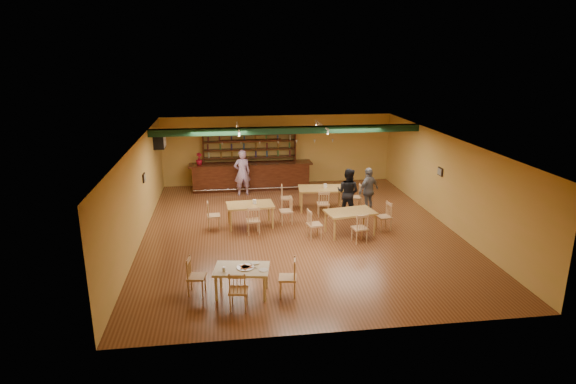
{
  "coord_description": "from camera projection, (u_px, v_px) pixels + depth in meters",
  "views": [
    {
      "loc": [
        -2.34,
        -14.65,
        5.68
      ],
      "look_at": [
        -0.28,
        0.6,
        1.15
      ],
      "focal_mm": 30.01,
      "sensor_mm": 36.0,
      "label": 1
    }
  ],
  "objects": [
    {
      "name": "ac_unit",
      "position": [
        160.0,
        141.0,
        18.54
      ],
      "size": [
        0.34,
        0.7,
        0.48
      ],
      "primitive_type": "cube",
      "color": "white",
      "rests_on": "wall_left"
    },
    {
      "name": "bar_counter",
      "position": [
        251.0,
        176.0,
        20.41
      ],
      "size": [
        5.17,
        0.85,
        1.13
      ],
      "primitive_type": "cube",
      "color": "black",
      "rests_on": "ground"
    },
    {
      "name": "floor",
      "position": [
        299.0,
        230.0,
        15.83
      ],
      "size": [
        12.0,
        12.0,
        0.0
      ],
      "primitive_type": "plane",
      "color": "brown",
      "rests_on": "ground"
    },
    {
      "name": "poinsettia",
      "position": [
        199.0,
        159.0,
        19.9
      ],
      "size": [
        0.35,
        0.35,
        0.49
      ],
      "primitive_type": "imported",
      "rotation": [
        0.0,
        0.0,
        0.35
      ],
      "color": "maroon",
      "rests_on": "bar_counter"
    },
    {
      "name": "dining_table_d",
      "position": [
        350.0,
        223.0,
        15.42
      ],
      "size": [
        1.67,
        1.17,
        0.77
      ],
      "primitive_type": "cube",
      "rotation": [
        0.0,
        0.0,
        0.17
      ],
      "color": "#AB7D3C",
      "rests_on": "ground"
    },
    {
      "name": "patron_bar",
      "position": [
        242.0,
        173.0,
        19.46
      ],
      "size": [
        0.77,
        0.59,
        1.87
      ],
      "primitive_type": "imported",
      "rotation": [
        0.0,
        0.0,
        3.36
      ],
      "color": "#854495",
      "rests_on": "ground"
    },
    {
      "name": "ceiling_beam",
      "position": [
        288.0,
        130.0,
        17.68
      ],
      "size": [
        10.0,
        0.3,
        0.25
      ],
      "primitive_type": "cube",
      "color": "black",
      "rests_on": "ceiling"
    },
    {
      "name": "pizza_tray",
      "position": [
        245.0,
        268.0,
        11.49
      ],
      "size": [
        0.5,
        0.5,
        0.01
      ],
      "primitive_type": "cylinder",
      "rotation": [
        0.0,
        0.0,
        -0.3
      ],
      "color": "silver",
      "rests_on": "near_table"
    },
    {
      "name": "pizza_server",
      "position": [
        251.0,
        266.0,
        11.55
      ],
      "size": [
        0.29,
        0.29,
        0.0
      ],
      "primitive_type": "cube",
      "rotation": [
        0.0,
        0.0,
        -0.8
      ],
      "color": "silver",
      "rests_on": "pizza_tray"
    },
    {
      "name": "back_bar_hutch",
      "position": [
        250.0,
        160.0,
        20.84
      ],
      "size": [
        4.0,
        0.4,
        2.28
      ],
      "primitive_type": "cube",
      "color": "black",
      "rests_on": "ground"
    },
    {
      "name": "picture_right",
      "position": [
        440.0,
        172.0,
        16.46
      ],
      "size": [
        0.04,
        0.34,
        0.28
      ],
      "primitive_type": "cube",
      "color": "black",
      "rests_on": "wall_right"
    },
    {
      "name": "near_table",
      "position": [
        242.0,
        281.0,
        11.58
      ],
      "size": [
        1.42,
        1.03,
        0.7
      ],
      "primitive_type": "cube",
      "rotation": [
        0.0,
        0.0,
        -0.16
      ],
      "color": "beige",
      "rests_on": "ground"
    },
    {
      "name": "patron_right_b",
      "position": [
        369.0,
        190.0,
        17.35
      ],
      "size": [
        1.04,
        0.88,
        1.68
      ],
      "primitive_type": "imported",
      "rotation": [
        0.0,
        0.0,
        3.72
      ],
      "color": "slate",
      "rests_on": "ground"
    },
    {
      "name": "parmesan_shaker",
      "position": [
        224.0,
        269.0,
        11.28
      ],
      "size": [
        0.08,
        0.08,
        0.11
      ],
      "primitive_type": "cylinder",
      "rotation": [
        0.0,
        0.0,
        -0.16
      ],
      "color": "#EAE5C6",
      "rests_on": "near_table"
    },
    {
      "name": "patron_right_a",
      "position": [
        348.0,
        192.0,
        17.03
      ],
      "size": [
        1.06,
        1.03,
        1.73
      ],
      "primitive_type": "imported",
      "rotation": [
        0.0,
        0.0,
        2.49
      ],
      "color": "black",
      "rests_on": "ground"
    },
    {
      "name": "track_rail_right",
      "position": [
        322.0,
        125.0,
        18.41
      ],
      "size": [
        0.05,
        2.5,
        0.05
      ],
      "primitive_type": "cube",
      "color": "white",
      "rests_on": "ceiling"
    },
    {
      "name": "dining_table_a",
      "position": [
        250.0,
        215.0,
        16.11
      ],
      "size": [
        1.6,
        1.02,
        0.77
      ],
      "primitive_type": "cube",
      "rotation": [
        0.0,
        0.0,
        0.07
      ],
      "color": "#AB7D3C",
      "rests_on": "ground"
    },
    {
      "name": "side_plate",
      "position": [
        264.0,
        270.0,
        11.37
      ],
      "size": [
        0.25,
        0.25,
        0.01
      ],
      "primitive_type": "cylinder",
      "rotation": [
        0.0,
        0.0,
        -0.16
      ],
      "color": "white",
      "rests_on": "near_table"
    },
    {
      "name": "dining_table_b",
      "position": [
        321.0,
        199.0,
        17.81
      ],
      "size": [
        1.75,
        1.15,
        0.83
      ],
      "primitive_type": "cube",
      "rotation": [
        0.0,
        0.0,
        -0.09
      ],
      "color": "#AB7D3C",
      "rests_on": "ground"
    },
    {
      "name": "picture_left",
      "position": [
        144.0,
        178.0,
        15.66
      ],
      "size": [
        0.04,
        0.34,
        0.28
      ],
      "primitive_type": "cube",
      "color": "black",
      "rests_on": "wall_left"
    },
    {
      "name": "track_rail_left",
      "position": [
        238.0,
        127.0,
        18.0
      ],
      "size": [
        0.05,
        2.5,
        0.05
      ],
      "primitive_type": "cube",
      "color": "white",
      "rests_on": "ceiling"
    },
    {
      "name": "napkin_stack",
      "position": [
        255.0,
        263.0,
        11.69
      ],
      "size": [
        0.23,
        0.2,
        0.03
      ],
      "primitive_type": "cube",
      "rotation": [
        0.0,
        0.0,
        0.29
      ],
      "color": "white",
      "rests_on": "near_table"
    }
  ]
}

